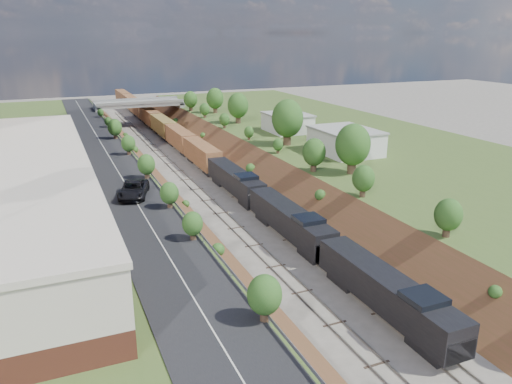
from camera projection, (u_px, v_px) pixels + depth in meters
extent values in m
cube|color=#425A25|center=(363.00, 152.00, 99.83)|extent=(44.00, 180.00, 5.00)
cube|color=brown|center=(143.00, 190.00, 84.29)|extent=(10.00, 180.00, 10.00)
cube|color=brown|center=(262.00, 176.00, 92.44)|extent=(10.00, 180.00, 10.00)
cube|color=gray|center=(191.00, 184.00, 87.38)|extent=(1.58, 180.00, 0.18)
cube|color=gray|center=(219.00, 181.00, 89.30)|extent=(1.58, 180.00, 0.18)
cube|color=black|center=(113.00, 164.00, 81.09)|extent=(8.00, 180.00, 0.10)
cube|color=#99999E|center=(138.00, 158.00, 82.45)|extent=(0.06, 171.00, 0.30)
cube|color=brown|center=(26.00, 210.00, 56.83)|extent=(14.00, 62.00, 2.20)
cube|color=beige|center=(22.00, 182.00, 55.84)|extent=(14.00, 62.00, 4.30)
cube|color=beige|center=(19.00, 162.00, 55.11)|extent=(14.30, 62.30, 0.50)
cube|color=gray|center=(98.00, 117.00, 137.57)|extent=(1.50, 8.00, 6.20)
cube|color=gray|center=(179.00, 112.00, 146.09)|extent=(1.50, 8.00, 6.20)
cube|color=gray|center=(139.00, 104.00, 140.89)|extent=(24.00, 8.00, 1.00)
cube|color=gray|center=(141.00, 103.00, 137.14)|extent=(24.00, 0.30, 0.80)
cube|color=gray|center=(136.00, 99.00, 144.16)|extent=(24.00, 0.30, 0.80)
cube|color=silver|center=(345.00, 142.00, 87.92)|extent=(9.00, 12.00, 4.00)
cube|color=silver|center=(287.00, 123.00, 107.10)|extent=(8.00, 10.00, 3.60)
cylinder|color=#473323|center=(352.00, 165.00, 75.19)|extent=(1.30, 1.30, 2.62)
ellipsoid|color=#21561E|center=(353.00, 145.00, 74.23)|extent=(5.25, 5.25, 6.30)
cylinder|color=#473323|center=(211.00, 251.00, 47.18)|extent=(0.66, 0.66, 1.22)
ellipsoid|color=#21561E|center=(210.00, 237.00, 46.74)|extent=(2.45, 2.45, 2.94)
cube|color=black|center=(432.00, 347.00, 41.36)|extent=(2.40, 4.00, 0.90)
cube|color=black|center=(385.00, 290.00, 46.45)|extent=(3.16, 18.98, 3.13)
cube|color=black|center=(447.00, 343.00, 39.64)|extent=(2.91, 3.00, 1.80)
cube|color=silver|center=(448.00, 332.00, 39.33)|extent=(2.91, 3.00, 0.15)
cube|color=black|center=(424.00, 300.00, 41.57)|extent=(3.10, 3.10, 0.90)
cube|color=black|center=(290.00, 220.00, 63.99)|extent=(3.16, 18.98, 3.13)
cube|color=black|center=(235.00, 179.00, 81.52)|extent=(3.16, 18.98, 3.13)
cube|color=brown|center=(150.00, 116.00, 142.29)|extent=(3.16, 117.74, 3.80)
imported|color=black|center=(134.00, 189.00, 64.21)|extent=(5.33, 7.80, 1.98)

